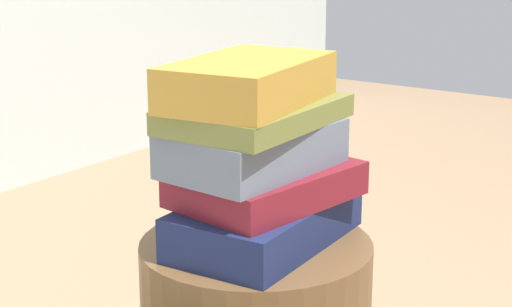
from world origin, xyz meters
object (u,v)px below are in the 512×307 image
at_px(book_maroon, 267,184).
at_px(book_olive, 254,114).
at_px(book_navy, 266,222).
at_px(book_slate, 252,148).
at_px(book_ochre, 248,81).

height_order(book_maroon, book_olive, book_olive).
distance_m(book_navy, book_slate, 0.11).
distance_m(book_slate, book_olive, 0.05).
bearing_deg(book_maroon, book_ochre, 149.28).
bearing_deg(book_maroon, book_slate, 153.84).
bearing_deg(book_ochre, book_olive, -36.14).
xyz_separation_m(book_maroon, book_slate, (-0.02, 0.01, 0.05)).
xyz_separation_m(book_navy, book_slate, (-0.01, 0.01, 0.11)).
relative_size(book_navy, book_olive, 1.10).
xyz_separation_m(book_slate, book_olive, (0.00, 0.00, 0.05)).
bearing_deg(book_olive, book_navy, -57.12).
bearing_deg(book_olive, book_maroon, -45.35).
distance_m(book_navy, book_maroon, 0.05).
relative_size(book_navy, book_maroon, 1.16).
bearing_deg(book_navy, book_maroon, 10.40).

